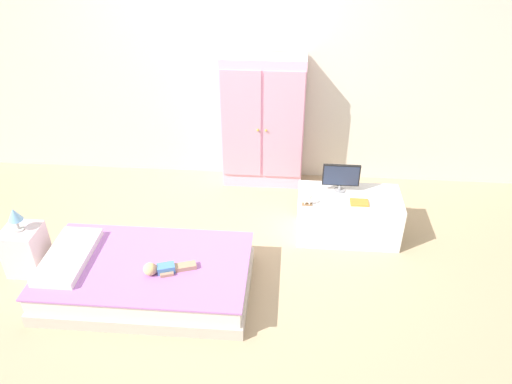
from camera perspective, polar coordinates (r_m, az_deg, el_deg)
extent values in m
cube|color=tan|center=(4.17, -4.92, -8.65)|extent=(10.00, 10.00, 0.02)
cube|color=silver|center=(4.89, -2.78, 16.25)|extent=(6.40, 0.05, 2.70)
cube|color=beige|center=(4.00, -12.48, -10.47)|extent=(1.60, 0.91, 0.11)
cube|color=silver|center=(3.91, -12.70, -9.11)|extent=(1.56, 0.87, 0.15)
cube|color=#B270C6|center=(3.86, -12.85, -8.21)|extent=(1.59, 0.90, 0.02)
cube|color=white|center=(4.04, -21.10, -7.02)|extent=(0.32, 0.66, 0.06)
cube|color=#4C84C6|center=(3.73, -10.47, -8.76)|extent=(0.15, 0.12, 0.06)
cube|color=tan|center=(3.76, -8.27, -8.42)|extent=(0.16, 0.09, 0.04)
cube|color=tan|center=(3.73, -8.20, -8.78)|extent=(0.16, 0.09, 0.04)
cube|color=tan|center=(3.78, -10.52, -8.44)|extent=(0.10, 0.06, 0.03)
cube|color=tan|center=(3.71, -10.37, -9.49)|extent=(0.10, 0.06, 0.03)
sphere|color=tan|center=(3.73, -12.12, -8.81)|extent=(0.09, 0.09, 0.09)
sphere|color=#E0C67F|center=(3.72, -12.30, -8.80)|extent=(0.10, 0.10, 0.10)
cube|color=silver|center=(4.41, -25.31, -6.10)|extent=(0.28, 0.28, 0.40)
cylinder|color=#B7B2AD|center=(4.29, -25.96, -3.92)|extent=(0.08, 0.08, 0.01)
cylinder|color=#B7B2AD|center=(4.26, -26.11, -3.40)|extent=(0.02, 0.02, 0.08)
cone|color=#7AB2E0|center=(4.21, -26.42, -2.38)|extent=(0.11, 0.11, 0.10)
cube|color=#EFADCC|center=(4.93, 0.83, 8.06)|extent=(0.82, 0.27, 1.35)
cube|color=#D298B3|center=(4.80, -1.74, 7.77)|extent=(0.38, 0.02, 1.11)
cube|color=#D298B3|center=(4.77, 3.18, 7.60)|extent=(0.38, 0.02, 1.11)
sphere|color=gold|center=(4.78, 0.21, 7.24)|extent=(0.02, 0.02, 0.02)
sphere|color=gold|center=(4.78, 1.18, 7.20)|extent=(0.02, 0.02, 0.02)
cube|color=white|center=(4.43, 10.68, -2.74)|extent=(0.89, 0.47, 0.42)
cylinder|color=#99999E|center=(4.37, 9.74, 0.21)|extent=(0.10, 0.10, 0.01)
cylinder|color=#99999E|center=(4.35, 9.77, 0.54)|extent=(0.02, 0.02, 0.05)
cube|color=black|center=(4.29, 9.93, 1.96)|extent=(0.32, 0.02, 0.20)
cube|color=#28334C|center=(4.27, 9.94, 1.87)|extent=(0.30, 0.01, 0.18)
cube|color=#8E6642|center=(4.15, 5.98, -1.33)|extent=(0.08, 0.01, 0.01)
cube|color=#8E6642|center=(4.13, 5.98, -1.52)|extent=(0.08, 0.01, 0.01)
cube|color=white|center=(4.12, 6.01, -0.95)|extent=(0.06, 0.02, 0.03)
cylinder|color=white|center=(4.14, 6.26, -1.19)|extent=(0.01, 0.01, 0.02)
cylinder|color=white|center=(4.13, 6.27, -1.33)|extent=(0.01, 0.01, 0.02)
cylinder|color=white|center=(4.14, 5.72, -1.17)|extent=(0.01, 0.01, 0.02)
cylinder|color=white|center=(4.13, 5.72, -1.30)|extent=(0.01, 0.01, 0.02)
cylinder|color=white|center=(4.11, 6.36, -0.69)|extent=(0.02, 0.02, 0.02)
sphere|color=white|center=(4.10, 6.38, -0.49)|extent=(0.03, 0.03, 0.03)
cube|color=orange|center=(4.23, 11.98, -1.21)|extent=(0.15, 0.11, 0.02)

